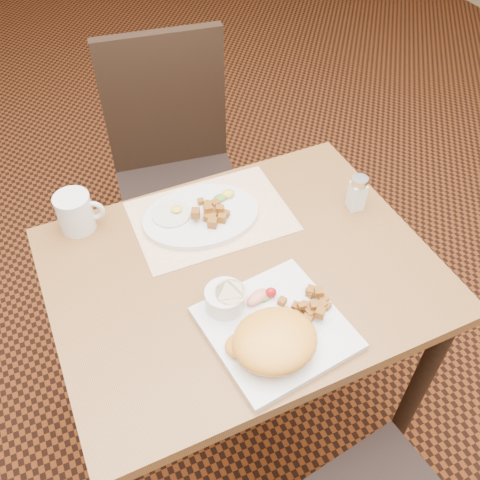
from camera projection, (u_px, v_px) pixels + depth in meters
name	position (u px, v px, depth m)	size (l,w,h in m)	color
ground	(242.00, 411.00, 1.82)	(8.00, 8.00, 0.00)	black
table	(242.00, 296.00, 1.36)	(0.90, 0.70, 0.75)	brown
chair_far	(176.00, 164.00, 1.89)	(0.48, 0.49, 0.97)	black
placemat	(211.00, 216.00, 1.40)	(0.40, 0.28, 0.00)	white
plate_square	(276.00, 328.00, 1.15)	(0.28, 0.28, 0.02)	silver
plate_oval	(201.00, 216.00, 1.39)	(0.30, 0.23, 0.02)	silver
hollandaise_mound	(274.00, 341.00, 1.08)	(0.19, 0.16, 0.07)	#F4A12F
ramekin	(225.00, 298.00, 1.16)	(0.09, 0.09, 0.05)	silver
garnish_sq	(262.00, 296.00, 1.19)	(0.08, 0.05, 0.03)	#387223
fried_egg	(172.00, 213.00, 1.37)	(0.10, 0.10, 0.02)	white
garnish_ov	(225.00, 195.00, 1.42)	(0.07, 0.04, 0.02)	#387223
salt_shaker	(357.00, 192.00, 1.39)	(0.05, 0.05, 0.10)	white
coffee_mug	(76.00, 212.00, 1.34)	(0.12, 0.09, 0.10)	silver
home_fries_sq	(307.00, 307.00, 1.17)	(0.12, 0.10, 0.04)	#9A5B18
home_fries_ov	(211.00, 213.00, 1.36)	(0.10, 0.12, 0.04)	#9A5B18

